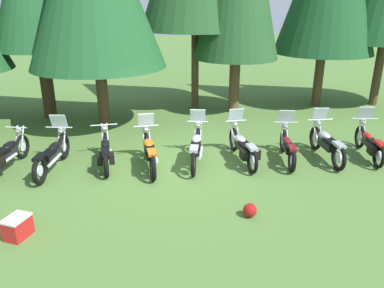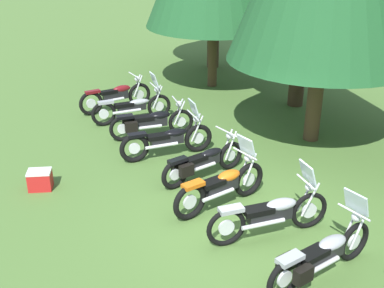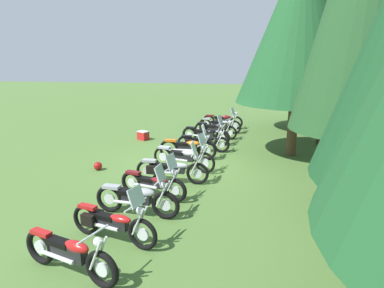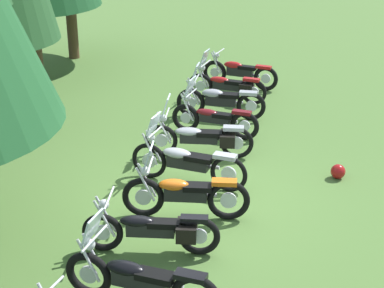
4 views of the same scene
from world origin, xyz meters
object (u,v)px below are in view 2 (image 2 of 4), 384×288
object	(u,v)px
motorcycle_4	(202,162)
motorcycle_0	(116,96)
motorcycle_1	(133,107)
motorcycle_5	(222,185)
motorcycle_7	(321,254)
motorcycle_6	(271,213)
motorcycle_2	(150,122)
picnic_cooler	(40,180)
motorcycle_3	(168,139)

from	to	relation	value
motorcycle_4	motorcycle_0	bearing A→B (deg)	83.59
motorcycle_1	motorcycle_5	distance (m)	5.14
motorcycle_5	motorcycle_7	xyz separation A→B (m)	(2.63, -0.11, -0.02)
motorcycle_6	motorcycle_2	bearing A→B (deg)	100.00
motorcycle_5	motorcycle_2	bearing A→B (deg)	79.95
motorcycle_7	picnic_cooler	bearing A→B (deg)	116.00
picnic_cooler	motorcycle_0	bearing A→B (deg)	132.43
motorcycle_4	motorcycle_6	bearing A→B (deg)	-97.63
motorcycle_7	motorcycle_0	bearing A→B (deg)	84.04
motorcycle_2	motorcycle_3	size ratio (longest dim) A/B	0.95
motorcycle_3	motorcycle_0	bearing A→B (deg)	96.67
motorcycle_7	picnic_cooler	size ratio (longest dim) A/B	3.83
motorcycle_2	motorcycle_6	size ratio (longest dim) A/B	0.94
motorcycle_4	motorcycle_7	bearing A→B (deg)	-97.93
motorcycle_6	motorcycle_7	xyz separation A→B (m)	(1.31, -0.19, -0.03)
motorcycle_2	motorcycle_6	bearing A→B (deg)	-78.40
motorcycle_4	motorcycle_3	bearing A→B (deg)	88.91
motorcycle_0	motorcycle_5	bearing A→B (deg)	-93.00
motorcycle_3	picnic_cooler	world-z (taller)	motorcycle_3
picnic_cooler	motorcycle_3	bearing A→B (deg)	84.50
motorcycle_2	motorcycle_3	distance (m)	1.27
motorcycle_6	motorcycle_5	bearing A→B (deg)	109.76
motorcycle_6	motorcycle_7	world-z (taller)	motorcycle_6
motorcycle_1	motorcycle_2	bearing A→B (deg)	-85.57
motorcycle_1	picnic_cooler	xyz separation A→B (m)	(2.21, -3.57, -0.24)
motorcycle_1	motorcycle_2	xyz separation A→B (m)	(1.27, -0.20, 0.00)
motorcycle_4	motorcycle_7	world-z (taller)	motorcycle_7
picnic_cooler	motorcycle_1	bearing A→B (deg)	121.77
motorcycle_4	motorcycle_6	xyz separation A→B (m)	(2.48, -0.31, 0.07)
motorcycle_0	motorcycle_3	world-z (taller)	motorcycle_3
motorcycle_0	motorcycle_1	distance (m)	1.10
motorcycle_3	picnic_cooler	distance (m)	3.13
motorcycle_6	motorcycle_4	bearing A→B (deg)	99.39
motorcycle_7	motorcycle_6	bearing A→B (deg)	82.61
motorcycle_4	picnic_cooler	xyz separation A→B (m)	(-1.69, -3.09, -0.21)
motorcycle_2	motorcycle_5	xyz separation A→B (m)	(3.79, -0.67, 0.03)
motorcycle_3	motorcycle_5	world-z (taller)	motorcycle_5
motorcycle_2	motorcycle_3	bearing A→B (deg)	-83.71
motorcycle_3	picnic_cooler	bearing A→B (deg)	-170.79
motorcycle_7	picnic_cooler	xyz separation A→B (m)	(-5.48, -2.59, -0.25)
motorcycle_3	motorcycle_5	size ratio (longest dim) A/B	1.02
motorcycle_2	picnic_cooler	bearing A→B (deg)	-146.16
motorcycle_0	picnic_cooler	distance (m)	4.91
motorcycle_6	picnic_cooler	xyz separation A→B (m)	(-4.17, -2.78, -0.28)
motorcycle_7	motorcycle_5	bearing A→B (deg)	88.23
motorcycle_4	motorcycle_2	bearing A→B (deg)	83.55
motorcycle_5	motorcycle_6	world-z (taller)	motorcycle_5
motorcycle_1	picnic_cooler	distance (m)	4.21
motorcycle_3	motorcycle_6	size ratio (longest dim) A/B	0.99
motorcycle_4	motorcycle_5	distance (m)	1.22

